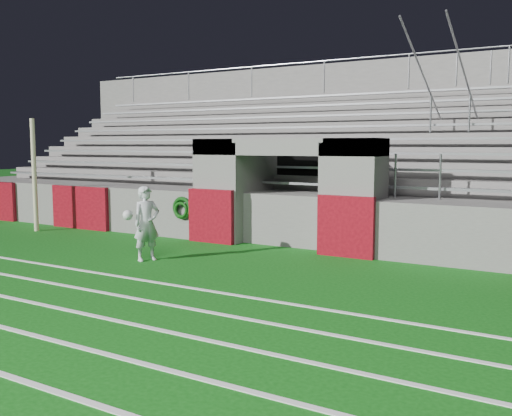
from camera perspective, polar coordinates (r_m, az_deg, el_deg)
The scene contains 5 objects.
ground at distance 11.05m, azimuth -5.73°, elevation -6.51°, with size 90.00×90.00×0.00m, color #0D5210.
field_post at distance 17.33m, azimuth -21.29°, elevation 3.07°, with size 0.13×0.13×3.19m, color beige.
stadium_structure at distance 17.84m, azimuth 9.70°, elevation 3.16°, with size 26.00×8.48×5.42m.
goalkeeper_with_ball at distance 12.28m, azimuth -10.93°, elevation -1.51°, with size 0.63×0.76×1.59m.
hose_coil at distance 14.85m, azimuth -7.43°, elevation -0.06°, with size 0.60×0.15×0.60m.
Camera 1 is at (6.45, -8.63, 2.45)m, focal length 40.00 mm.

